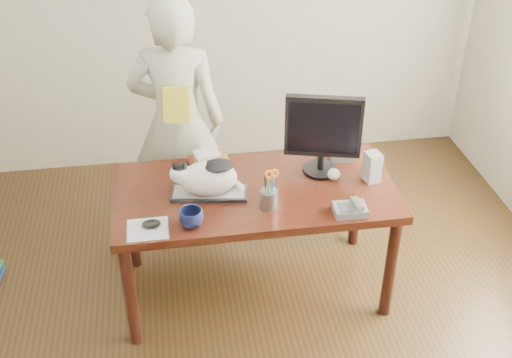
% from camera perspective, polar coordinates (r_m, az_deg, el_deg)
% --- Properties ---
extents(room, '(4.50, 4.50, 4.50)m').
position_cam_1_polar(room, '(2.83, 1.72, 2.42)').
color(room, black).
rests_on(room, ground).
extents(desk, '(1.60, 0.80, 0.75)m').
position_cam_1_polar(desk, '(3.80, -0.30, -2.07)').
color(desk, black).
rests_on(desk, ground).
extents(keyboard, '(0.45, 0.22, 0.03)m').
position_cam_1_polar(keyboard, '(3.61, -4.19, -1.27)').
color(keyboard, black).
rests_on(keyboard, desk).
extents(cat, '(0.42, 0.25, 0.24)m').
position_cam_1_polar(cat, '(3.55, -4.48, 0.18)').
color(cat, white).
rests_on(cat, keyboard).
extents(monitor, '(0.44, 0.26, 0.50)m').
position_cam_1_polar(monitor, '(3.68, 5.99, 4.25)').
color(monitor, black).
rests_on(monitor, desk).
extents(pen_cup, '(0.11, 0.11, 0.24)m').
position_cam_1_polar(pen_cup, '(3.48, 1.19, -1.59)').
color(pen_cup, gray).
rests_on(pen_cup, desk).
extents(mousepad, '(0.21, 0.19, 0.00)m').
position_cam_1_polar(mousepad, '(3.40, -9.60, -4.43)').
color(mousepad, silver).
rests_on(mousepad, desk).
extents(mouse, '(0.10, 0.06, 0.04)m').
position_cam_1_polar(mouse, '(3.40, -9.30, -3.93)').
color(mouse, black).
rests_on(mouse, mousepad).
extents(coffee_mug, '(0.17, 0.17, 0.10)m').
position_cam_1_polar(coffee_mug, '(3.36, -5.78, -3.46)').
color(coffee_mug, black).
rests_on(coffee_mug, desk).
extents(phone, '(0.18, 0.15, 0.08)m').
position_cam_1_polar(phone, '(3.49, 8.41, -2.64)').
color(phone, slate).
rests_on(phone, desk).
extents(speaker, '(0.10, 0.11, 0.18)m').
position_cam_1_polar(speaker, '(3.74, 10.30, 1.05)').
color(speaker, '#949497').
rests_on(speaker, desk).
extents(baseball, '(0.07, 0.07, 0.07)m').
position_cam_1_polar(baseball, '(3.75, 6.93, 0.43)').
color(baseball, white).
rests_on(baseball, desk).
extents(book_stack, '(0.25, 0.20, 0.08)m').
position_cam_1_polar(book_stack, '(3.87, -4.19, 1.77)').
color(book_stack, '#4D1714').
rests_on(book_stack, desk).
extents(calculator, '(0.18, 0.22, 0.06)m').
position_cam_1_polar(calculator, '(3.99, 7.67, 2.44)').
color(calculator, slate).
rests_on(calculator, desk).
extents(person, '(0.68, 0.52, 1.69)m').
position_cam_1_polar(person, '(4.18, -7.01, 5.06)').
color(person, white).
rests_on(person, ground).
extents(held_book, '(0.17, 0.12, 0.22)m').
position_cam_1_polar(held_book, '(3.93, -7.08, 6.55)').
color(held_book, yellow).
rests_on(held_book, person).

